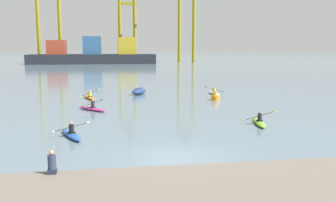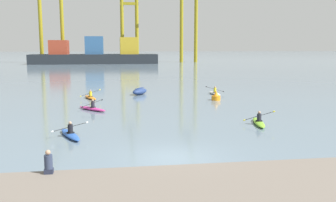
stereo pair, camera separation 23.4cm
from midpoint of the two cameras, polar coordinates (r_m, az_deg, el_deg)
The scene contains 13 objects.
ground_plane at distance 18.13m, azimuth 1.22°, elevation -8.79°, with size 800.00×800.00×0.00m, color slate.
container_barge at distance 119.88m, azimuth -11.09°, elevation 7.02°, with size 39.27×9.43×8.51m.
gantry_crane_west at distance 127.69m, azimuth -17.65°, elevation 14.17°, with size 7.92×17.78×38.28m.
gantry_crane_west_mid at distance 128.71m, azimuth -5.92°, elevation 13.31°, with size 6.22×18.89×35.19m.
gantry_crane_east_mid at distance 129.61m, azimuth 3.33°, elevation 13.86°, with size 6.25×17.34×37.17m.
capsized_dinghy at distance 41.79m, azimuth -4.22°, elevation 1.49°, with size 2.33×2.78×0.76m.
channel_buoy at distance 37.56m, azimuth 7.58°, elevation 0.67°, with size 0.90×0.90×1.00m.
kayak_lime at distance 26.49m, azimuth 14.05°, elevation -3.15°, with size 2.16×3.45×1.01m.
kayak_magenta at distance 31.99m, azimuth -11.39°, elevation -1.10°, with size 2.69×2.96×0.95m.
kayak_blue at distance 22.96m, azimuth -14.56°, elevation -4.93°, with size 2.13×3.39×0.95m.
kayak_orange at distance 39.05m, azimuth -11.71°, elevation 0.59°, with size 2.11×3.40×0.96m.
kayak_white at distance 42.03m, azimuth 7.36°, elevation 1.23°, with size 2.22×3.43×0.98m.
seated_onlooker at distance 14.48m, azimuth -17.49°, elevation -9.11°, with size 0.32×0.30×0.90m.
Camera 2 is at (-2.79, -17.09, 5.35)m, focal length 39.56 mm.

